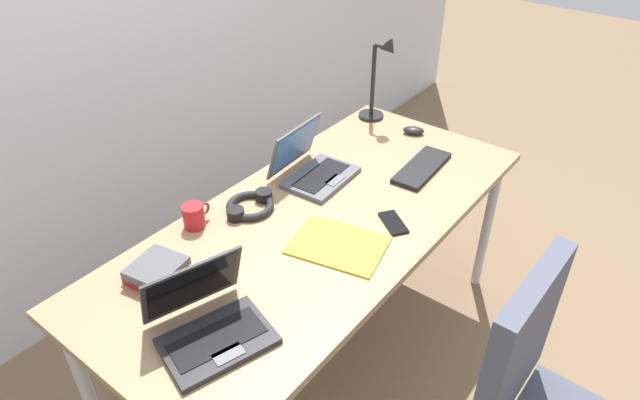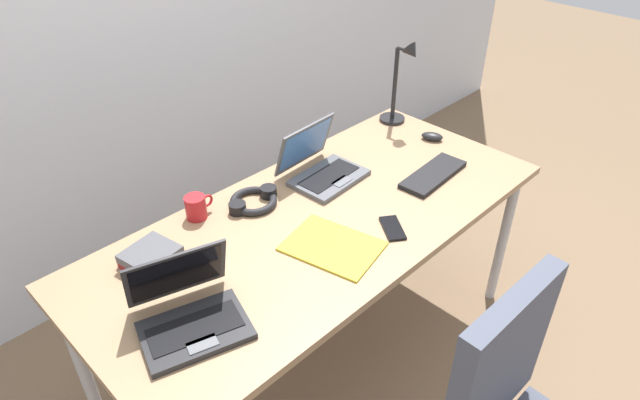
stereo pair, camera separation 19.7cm
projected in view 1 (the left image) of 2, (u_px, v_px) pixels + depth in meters
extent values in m
plane|color=#7A6047|center=(320.00, 353.00, 2.44)|extent=(12.00, 12.00, 0.00)
cube|color=silver|center=(106.00, 8.00, 2.26)|extent=(6.00, 0.12, 2.60)
cube|color=#9E7A56|center=(320.00, 221.00, 2.03)|extent=(1.80, 0.80, 0.03)
cylinder|color=#B2B5BA|center=(487.00, 226.00, 2.61)|extent=(0.04, 0.04, 0.71)
cylinder|color=#B2B5BA|center=(87.00, 391.00, 1.87)|extent=(0.04, 0.04, 0.71)
cylinder|color=#B2B5BA|center=(367.00, 178.00, 2.96)|extent=(0.04, 0.04, 0.71)
cylinder|color=black|center=(371.00, 115.00, 2.69)|extent=(0.12, 0.12, 0.02)
cylinder|color=black|center=(373.00, 81.00, 2.59)|extent=(0.02, 0.02, 0.34)
cylinder|color=black|center=(383.00, 47.00, 2.47)|extent=(0.01, 0.08, 0.01)
cone|color=black|center=(390.00, 49.00, 2.45)|extent=(0.07, 0.09, 0.09)
cube|color=#515459|center=(321.00, 178.00, 2.23)|extent=(0.30, 0.22, 0.02)
cube|color=black|center=(321.00, 175.00, 2.22)|extent=(0.26, 0.13, 0.00)
cube|color=#595B60|center=(335.00, 180.00, 2.19)|extent=(0.08, 0.05, 0.00)
cube|color=#515459|center=(294.00, 146.00, 2.23)|extent=(0.30, 0.09, 0.19)
cube|color=#3F72BF|center=(295.00, 146.00, 2.22)|extent=(0.27, 0.07, 0.16)
cube|color=#232326|center=(218.00, 341.00, 1.54)|extent=(0.34, 0.28, 0.02)
cube|color=black|center=(217.00, 338.00, 1.53)|extent=(0.28, 0.18, 0.00)
cube|color=#595B60|center=(228.00, 354.00, 1.49)|extent=(0.09, 0.07, 0.00)
cube|color=#232326|center=(192.00, 285.00, 1.57)|extent=(0.30, 0.16, 0.19)
cube|color=black|center=(193.00, 286.00, 1.56)|extent=(0.27, 0.13, 0.16)
cube|color=black|center=(422.00, 168.00, 2.29)|extent=(0.34, 0.14, 0.02)
ellipsoid|color=black|center=(414.00, 130.00, 2.54)|extent=(0.09, 0.11, 0.03)
cube|color=black|center=(393.00, 223.00, 1.99)|extent=(0.13, 0.15, 0.01)
torus|color=black|center=(250.00, 206.00, 2.06)|extent=(0.18, 0.18, 0.03)
cylinder|color=black|center=(236.00, 214.00, 2.01)|extent=(0.06, 0.06, 0.04)
cylinder|color=black|center=(264.00, 195.00, 2.11)|extent=(0.06, 0.06, 0.04)
cube|color=maroon|center=(155.00, 271.00, 1.76)|extent=(0.18, 0.14, 0.03)
cube|color=#4C4C51|center=(156.00, 268.00, 1.73)|extent=(0.18, 0.17, 0.03)
cube|color=gold|center=(338.00, 245.00, 1.89)|extent=(0.30, 0.35, 0.01)
cylinder|color=#B21E23|center=(194.00, 216.00, 1.96)|extent=(0.08, 0.08, 0.09)
torus|color=#B21E23|center=(204.00, 209.00, 1.99)|extent=(0.05, 0.01, 0.05)
cube|color=#474C5B|center=(520.00, 343.00, 1.56)|extent=(0.42, 0.07, 0.48)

